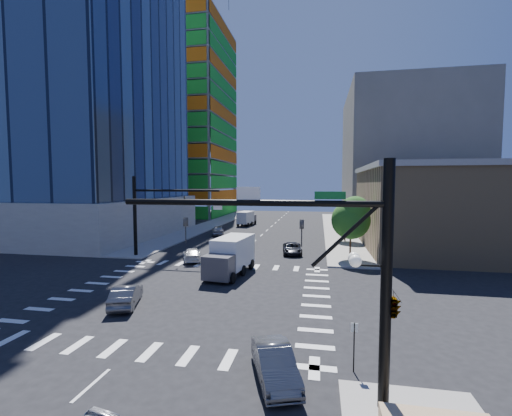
# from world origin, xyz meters

# --- Properties ---
(ground) EXTENTS (160.00, 160.00, 0.00)m
(ground) POSITION_xyz_m (0.00, 0.00, 0.00)
(ground) COLOR black
(ground) RESTS_ON ground
(road_markings) EXTENTS (20.00, 20.00, 0.01)m
(road_markings) POSITION_xyz_m (0.00, 0.00, 0.01)
(road_markings) COLOR silver
(road_markings) RESTS_ON ground
(sidewalk_ne) EXTENTS (5.00, 60.00, 0.15)m
(sidewalk_ne) POSITION_xyz_m (12.50, 40.00, 0.07)
(sidewalk_ne) COLOR gray
(sidewalk_ne) RESTS_ON ground
(sidewalk_nw) EXTENTS (5.00, 60.00, 0.15)m
(sidewalk_nw) POSITION_xyz_m (-12.50, 40.00, 0.07)
(sidewalk_nw) COLOR gray
(sidewalk_nw) RESTS_ON ground
(office_tower) EXTENTS (30.00, 30.00, 71.00)m
(office_tower) POSITION_xyz_m (-30.00, 25.00, 35.13)
(office_tower) COLOR gray
(office_tower) RESTS_ON ground
(construction_building) EXTENTS (25.16, 34.50, 70.60)m
(construction_building) POSITION_xyz_m (-27.41, 61.93, 24.61)
(construction_building) COLOR slate
(construction_building) RESTS_ON ground
(commercial_building) EXTENTS (20.50, 22.50, 10.60)m
(commercial_building) POSITION_xyz_m (25.00, 22.00, 5.31)
(commercial_building) COLOR #927B55
(commercial_building) RESTS_ON ground
(bg_building_ne) EXTENTS (24.00, 30.00, 28.00)m
(bg_building_ne) POSITION_xyz_m (27.00, 55.00, 14.00)
(bg_building_ne) COLOR #5E5B55
(bg_building_ne) RESTS_ON ground
(signal_mast_se) EXTENTS (10.51, 2.48, 9.00)m
(signal_mast_se) POSITION_xyz_m (10.60, -11.50, 5.01)
(signal_mast_se) COLOR black
(signal_mast_se) RESTS_ON sidewalk_se
(signal_mast_nw) EXTENTS (10.20, 0.40, 9.00)m
(signal_mast_nw) POSITION_xyz_m (-10.00, 11.50, 5.49)
(signal_mast_nw) COLOR black
(signal_mast_nw) RESTS_ON sidewalk_nw
(tree_south) EXTENTS (4.16, 4.16, 6.82)m
(tree_south) POSITION_xyz_m (12.63, 13.90, 4.69)
(tree_south) COLOR #382316
(tree_south) RESTS_ON sidewalk_ne
(tree_north) EXTENTS (3.54, 3.52, 5.78)m
(tree_north) POSITION_xyz_m (12.93, 25.90, 3.99)
(tree_north) COLOR #382316
(tree_north) RESTS_ON sidewalk_ne
(no_parking_sign) EXTENTS (0.30, 0.06, 2.20)m
(no_parking_sign) POSITION_xyz_m (10.70, -9.00, 1.38)
(no_parking_sign) COLOR black
(no_parking_sign) RESTS_ON ground
(car_nb_right) EXTENTS (2.78, 4.48, 1.39)m
(car_nb_right) POSITION_xyz_m (7.36, -10.21, 0.70)
(car_nb_right) COLOR #4B4C50
(car_nb_right) RESTS_ON ground
(car_nb_far) EXTENTS (2.70, 4.92, 1.31)m
(car_nb_far) POSITION_xyz_m (6.05, 16.04, 0.65)
(car_nb_far) COLOR black
(car_nb_far) RESTS_ON ground
(car_sb_near) EXTENTS (3.50, 4.97, 1.34)m
(car_sb_near) POSITION_xyz_m (-4.30, 10.54, 0.67)
(car_sb_near) COLOR silver
(car_sb_near) RESTS_ON ground
(car_sb_mid) EXTENTS (3.04, 4.89, 1.55)m
(car_sb_mid) POSITION_xyz_m (-6.95, 28.87, 0.78)
(car_sb_mid) COLOR #95969C
(car_sb_mid) RESTS_ON ground
(car_sb_cross) EXTENTS (2.84, 4.58, 1.43)m
(car_sb_cross) POSITION_xyz_m (-3.71, -3.30, 0.71)
(car_sb_cross) COLOR #494A4E
(car_sb_cross) RESTS_ON ground
(box_truck_near) EXTENTS (3.47, 6.68, 3.36)m
(box_truck_near) POSITION_xyz_m (1.19, 5.50, 1.49)
(box_truck_near) COLOR black
(box_truck_near) RESTS_ON ground
(box_truck_far) EXTENTS (3.11, 5.69, 2.83)m
(box_truck_far) POSITION_xyz_m (-5.11, 42.74, 1.25)
(box_truck_far) COLOR black
(box_truck_far) RESTS_ON ground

